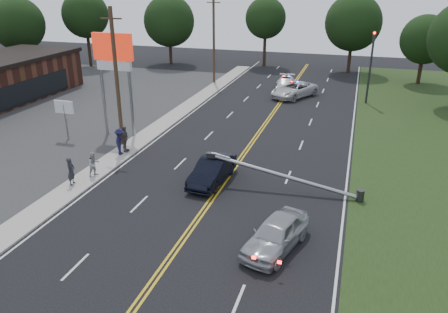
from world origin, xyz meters
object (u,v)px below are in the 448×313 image
(utility_pole_far, at_px, (214,40))
(bystander_c, at_px, (120,142))
(pylon_sign, at_px, (114,60))
(traffic_signal, at_px, (371,61))
(bystander_a, at_px, (71,171))
(emergency_b, at_px, (286,84))
(bystander_d, at_px, (125,139))
(fallen_streetlight, at_px, (292,178))
(small_sign, at_px, (64,110))
(waiting_sedan, at_px, (276,234))
(bystander_b, at_px, (94,164))
(utility_pole_mid, at_px, (117,79))
(crashed_sedan, at_px, (212,171))
(emergency_a, at_px, (294,90))

(utility_pole_far, height_order, bystander_c, utility_pole_far)
(pylon_sign, distance_m, traffic_signal, 24.75)
(traffic_signal, height_order, bystander_a, traffic_signal)
(emergency_b, distance_m, bystander_d, 23.52)
(pylon_sign, distance_m, bystander_d, 6.35)
(fallen_streetlight, bearing_deg, small_sign, 167.60)
(pylon_sign, height_order, utility_pole_far, utility_pole_far)
(utility_pole_far, distance_m, waiting_sedan, 35.05)
(bystander_b, xyz_separation_m, bystander_d, (-0.19, 4.27, 0.17))
(utility_pole_mid, relative_size, waiting_sedan, 2.22)
(utility_pole_mid, height_order, bystander_c, utility_pole_mid)
(fallen_streetlight, bearing_deg, emergency_b, 100.35)
(emergency_b, bearing_deg, fallen_streetlight, -86.45)
(crashed_sedan, bearing_deg, pylon_sign, 151.89)
(traffic_signal, distance_m, emergency_b, 9.74)
(pylon_sign, height_order, bystander_a, pylon_sign)
(traffic_signal, xyz_separation_m, bystander_a, (-16.93, -25.08, -3.23))
(pylon_sign, distance_m, small_sign, 5.45)
(pylon_sign, height_order, emergency_b, pylon_sign)
(emergency_b, distance_m, bystander_b, 27.53)
(fallen_streetlight, bearing_deg, bystander_a, -166.45)
(traffic_signal, bearing_deg, bystander_a, -124.02)
(crashed_sedan, distance_m, bystander_a, 8.49)
(small_sign, bearing_deg, bystander_a, -52.87)
(utility_pole_far, bearing_deg, waiting_sedan, -66.97)
(fallen_streetlight, xyz_separation_m, bystander_b, (-12.22, -1.59, -0.00))
(bystander_d, bearing_deg, utility_pole_far, -6.05)
(utility_pole_far, relative_size, crashed_sedan, 2.15)
(crashed_sedan, bearing_deg, waiting_sedan, -45.70)
(bystander_a, height_order, bystander_c, bystander_c)
(utility_pole_mid, distance_m, utility_pole_far, 22.00)
(utility_pole_far, relative_size, bystander_a, 5.83)
(utility_pole_mid, bearing_deg, crashed_sedan, -25.54)
(traffic_signal, bearing_deg, pylon_sign, -139.61)
(waiting_sedan, relative_size, bystander_c, 2.37)
(pylon_sign, relative_size, emergency_b, 1.57)
(traffic_signal, distance_m, bystander_d, 25.61)
(bystander_c, distance_m, bystander_d, 0.55)
(small_sign, bearing_deg, traffic_signal, 38.90)
(pylon_sign, bearing_deg, utility_pole_mid, -56.98)
(bystander_a, distance_m, bystander_b, 1.61)
(utility_pole_mid, bearing_deg, emergency_b, 66.99)
(utility_pole_mid, relative_size, crashed_sedan, 2.15)
(traffic_signal, bearing_deg, bystander_d, -130.53)
(pylon_sign, xyz_separation_m, emergency_a, (11.45, 16.29, -5.20))
(small_sign, distance_m, bystander_c, 6.15)
(utility_pole_far, height_order, emergency_b, utility_pole_far)
(utility_pole_far, xyz_separation_m, waiting_sedan, (13.61, -32.01, -4.32))
(utility_pole_far, bearing_deg, emergency_a, -20.10)
(bystander_c, height_order, bystander_d, bystander_d)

